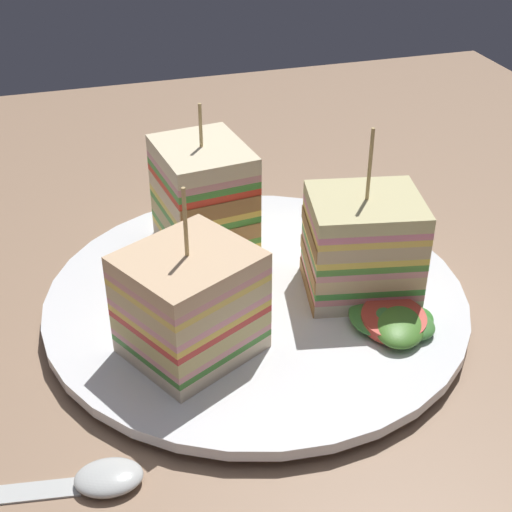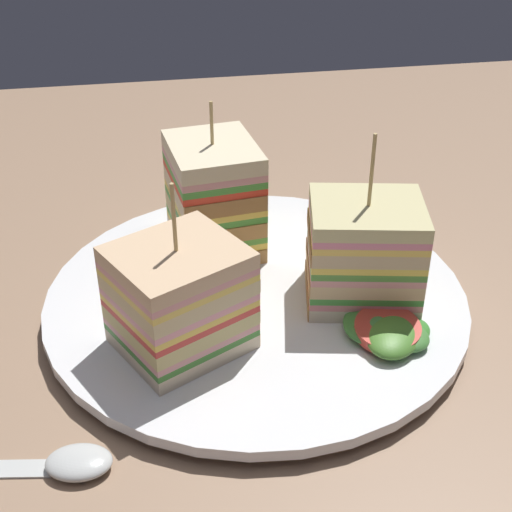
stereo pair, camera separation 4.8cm
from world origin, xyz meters
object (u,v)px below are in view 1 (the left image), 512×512
sandwich_wedge_1 (362,246)px  sandwich_wedge_2 (204,199)px  sandwich_wedge_0 (191,304)px  plate (256,299)px  spoon (63,484)px

sandwich_wedge_1 → sandwich_wedge_2: sandwich_wedge_1 is taller
sandwich_wedge_0 → plate: bearing=12.4°
sandwich_wedge_0 → sandwich_wedge_1: bearing=-14.0°
sandwich_wedge_0 → spoon: sandwich_wedge_0 is taller
plate → sandwich_wedge_2: 8.44cm
sandwich_wedge_1 → sandwich_wedge_2: size_ratio=1.05×
sandwich_wedge_0 → sandwich_wedge_2: (-11.37, 3.49, 0.67)cm
plate → sandwich_wedge_2: sandwich_wedge_2 is taller
plate → sandwich_wedge_0: size_ratio=2.58×
sandwich_wedge_2 → sandwich_wedge_0: bearing=-24.1°
sandwich_wedge_1 → spoon: bearing=38.0°
plate → spoon: 18.47cm
sandwich_wedge_2 → spoon: 22.97cm
sandwich_wedge_1 → spoon: sandwich_wedge_1 is taller
sandwich_wedge_0 → sandwich_wedge_2: size_ratio=0.98×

